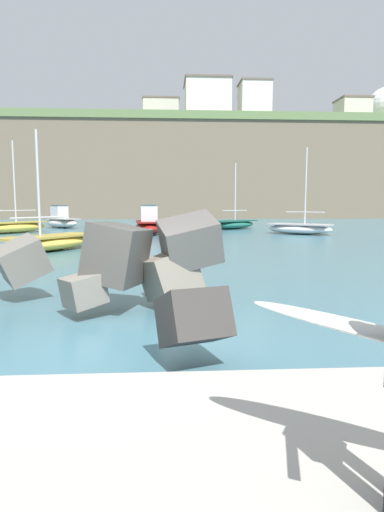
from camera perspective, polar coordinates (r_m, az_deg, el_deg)
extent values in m
plane|color=#42707F|center=(7.32, -8.70, -11.48)|extent=(400.00, 400.00, 0.00)
cube|color=#B2ADA3|center=(3.71, -15.19, -29.39)|extent=(48.00, 4.40, 0.24)
cube|color=#3D3A38|center=(6.13, 0.21, -8.13)|extent=(1.15, 1.21, 0.94)
cube|color=slate|center=(11.01, -21.61, -0.49)|extent=(1.58, 1.57, 1.24)
cube|color=#605B56|center=(9.48, -0.29, 2.01)|extent=(1.51, 1.46, 1.40)
cube|color=gray|center=(9.51, -2.92, -2.53)|extent=(1.56, 1.34, 1.28)
cube|color=#4C4944|center=(9.18, -9.88, 0.27)|extent=(1.53, 1.50, 1.39)
cube|color=slate|center=(8.96, -14.14, -4.40)|extent=(1.07, 1.03, 0.73)
ellipsoid|color=#EAC64C|center=(22.36, -18.57, 1.61)|extent=(4.62, 5.64, 0.75)
cube|color=#AF9539|center=(22.33, -18.60, 2.46)|extent=(4.25, 5.18, 0.10)
cylinder|color=silver|center=(22.03, -19.66, 8.99)|extent=(0.12, 0.12, 5.01)
cylinder|color=silver|center=(22.02, -19.49, 4.82)|extent=(1.87, 2.79, 0.08)
ellipsoid|color=white|center=(33.99, 14.03, 3.48)|extent=(5.25, 4.86, 0.78)
cube|color=#ACACAC|center=(33.97, 14.05, 4.06)|extent=(4.83, 4.47, 0.10)
cylinder|color=silver|center=(33.82, 14.79, 8.92)|extent=(0.12, 0.12, 5.69)
cylinder|color=silver|center=(33.80, 14.69, 5.63)|extent=(2.38, 1.98, 0.08)
ellipsoid|color=#EAC64C|center=(36.87, -22.77, 3.47)|extent=(5.12, 5.91, 0.87)
cube|color=#AF9539|center=(36.85, -22.80, 4.09)|extent=(4.71, 5.43, 0.10)
cylinder|color=silver|center=(37.11, -22.43, 9.06)|extent=(0.12, 0.12, 6.32)
cylinder|color=silver|center=(37.08, -22.27, 5.58)|extent=(2.32, 2.96, 0.08)
ellipsoid|color=beige|center=(43.30, -16.83, 4.18)|extent=(4.42, 4.44, 0.92)
cube|color=#9C9991|center=(43.28, -16.85, 4.73)|extent=(4.07, 4.08, 0.10)
cube|color=silver|center=(43.54, -17.10, 5.54)|extent=(1.74, 1.74, 1.14)
cube|color=#334C5B|center=(43.54, -17.13, 6.37)|extent=(1.56, 1.56, 0.12)
ellipsoid|color=#1E6656|center=(39.95, 5.29, 4.14)|extent=(5.60, 5.07, 0.78)
cube|color=#164C41|center=(39.94, 5.30, 4.64)|extent=(5.15, 4.67, 0.10)
cylinder|color=silver|center=(40.22, 5.74, 8.41)|extent=(0.12, 0.12, 5.20)
cylinder|color=silver|center=(40.21, 5.71, 5.99)|extent=(2.60, 2.08, 0.08)
ellipsoid|color=maroon|center=(33.40, -5.73, 3.77)|extent=(2.48, 5.33, 0.98)
cube|color=maroon|center=(33.38, -5.74, 4.53)|extent=(2.28, 4.90, 0.10)
cube|color=silver|center=(32.97, -5.72, 5.56)|extent=(1.36, 1.65, 1.14)
cube|color=#334C5B|center=(32.96, -5.74, 6.65)|extent=(1.22, 1.49, 0.12)
sphere|color=yellow|center=(28.66, 1.97, 2.74)|extent=(0.44, 0.44, 0.44)
cube|color=#756651|center=(84.52, 12.60, 10.22)|extent=(101.30, 30.64, 14.84)
cube|color=#667F4C|center=(85.38, 12.75, 15.60)|extent=(103.32, 31.25, 1.20)
cylinder|color=silver|center=(99.31, 24.07, 15.01)|extent=(5.07, 5.07, 2.52)
cube|color=beige|center=(85.07, 20.39, 17.26)|extent=(5.06, 5.21, 4.31)
cube|color=#66564C|center=(85.53, 20.46, 18.77)|extent=(5.31, 5.47, 0.30)
cube|color=silver|center=(76.89, 1.99, 19.59)|extent=(7.31, 7.55, 6.29)
cube|color=#66564C|center=(77.67, 2.00, 21.96)|extent=(7.68, 7.93, 0.30)
cube|color=beige|center=(86.97, -4.11, 17.94)|extent=(6.67, 4.20, 5.86)
cube|color=#66564C|center=(87.61, -4.13, 19.92)|extent=(7.00, 4.41, 0.30)
cube|color=silver|center=(75.41, 8.24, 19.52)|extent=(4.81, 4.78, 5.61)
cube|color=#66564C|center=(76.11, 8.28, 21.69)|extent=(5.05, 5.02, 0.30)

